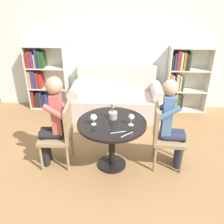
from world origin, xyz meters
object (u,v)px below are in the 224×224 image
at_px(chair_right, 164,134).
at_px(person_right, 172,123).
at_px(bookshelf_right, 182,80).
at_px(flower_vase, 113,114).
at_px(couch, 116,99).
at_px(chair_left, 60,133).
at_px(wine_glass_right, 131,117).
at_px(bookshelf_left, 43,78).
at_px(person_left, 53,120).
at_px(wine_glass_left, 94,118).

height_order(chair_right, person_right, person_right).
height_order(bookshelf_right, flower_vase, bookshelf_right).
height_order(couch, chair_left, couch).
bearing_deg(couch, chair_right, -65.51).
height_order(chair_left, chair_right, same).
xyz_separation_m(chair_right, flower_vase, (-0.69, 0.03, 0.28)).
bearing_deg(wine_glass_right, chair_left, 174.90).
relative_size(bookshelf_left, person_right, 1.03).
bearing_deg(couch, chair_left, -113.83).
xyz_separation_m(person_left, wine_glass_left, (0.56, -0.09, 0.09)).
relative_size(chair_right, wine_glass_left, 6.29).
height_order(bookshelf_left, flower_vase, bookshelf_left).
relative_size(bookshelf_right, chair_left, 1.45).
distance_m(wine_glass_right, flower_vase, 0.29).
bearing_deg(chair_left, person_right, 89.33).
bearing_deg(flower_vase, bookshelf_left, 130.60).
height_order(person_left, person_right, person_left).
bearing_deg(wine_glass_left, couch, 82.35).
height_order(couch, bookshelf_right, bookshelf_right).
bearing_deg(wine_glass_right, wine_glass_left, -178.74).
relative_size(couch, bookshelf_left, 1.36).
relative_size(couch, flower_vase, 7.18).
relative_size(couch, wine_glass_right, 11.58).
bearing_deg(person_left, wine_glass_right, 83.49).
xyz_separation_m(person_right, flower_vase, (-0.78, 0.04, 0.10)).
bearing_deg(couch, flower_vase, -89.64).
distance_m(bookshelf_left, chair_right, 2.86).
distance_m(wine_glass_left, wine_glass_right, 0.48).
bearing_deg(person_right, bookshelf_right, -11.74).
bearing_deg(chair_right, wine_glass_left, 102.83).
bearing_deg(bookshelf_left, couch, -9.81).
relative_size(bookshelf_right, person_left, 1.01).
relative_size(chair_right, flower_vase, 3.64).
height_order(wine_glass_left, flower_vase, flower_vase).
height_order(bookshelf_right, person_right, bookshelf_right).
xyz_separation_m(chair_left, person_right, (1.49, 0.04, 0.17)).
distance_m(bookshelf_right, person_right, 1.89).
bearing_deg(bookshelf_right, couch, -168.65).
bearing_deg(person_left, wine_glass_left, 78.75).
bearing_deg(person_right, person_left, 95.62).
bearing_deg(chair_right, person_right, -92.75).
xyz_separation_m(chair_left, wine_glass_right, (0.95, -0.08, 0.32)).
bearing_deg(wine_glass_right, chair_right, 16.31).
xyz_separation_m(bookshelf_left, chair_right, (2.22, -1.81, -0.15)).
distance_m(chair_left, flower_vase, 0.77).
relative_size(person_left, wine_glass_left, 9.05).
relative_size(wine_glass_left, wine_glass_right, 0.93).
bearing_deg(bookshelf_left, person_right, -38.22).
distance_m(couch, wine_glass_right, 1.77).
relative_size(chair_left, person_right, 0.71).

